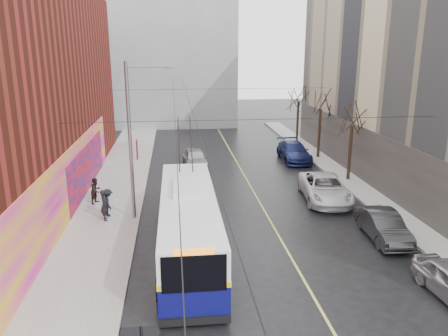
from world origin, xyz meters
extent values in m
plane|color=black|center=(0.00, 0.00, 0.00)|extent=(140.00, 140.00, 0.00)
cube|color=gray|center=(-8.00, 12.00, 0.07)|extent=(4.00, 60.00, 0.15)
cube|color=gray|center=(9.00, 12.00, 0.07)|extent=(2.00, 60.00, 0.15)
cube|color=#BFB74C|center=(1.50, 14.00, 0.00)|extent=(0.12, 50.00, 0.01)
cube|color=#E705BC|center=(-9.96, 10.00, 2.00)|extent=(0.08, 28.00, 4.00)
cube|color=navy|center=(-9.92, 16.00, 1.60)|extent=(0.06, 12.00, 3.20)
cube|color=#4C4742|center=(9.97, 14.00, 2.00)|extent=(0.06, 36.00, 4.00)
cube|color=gray|center=(-6.00, 45.00, 9.00)|extent=(20.00, 12.00, 18.00)
cylinder|color=slate|center=(-6.30, 10.00, 4.50)|extent=(0.20, 0.20, 9.00)
cube|color=maroon|center=(-5.95, 10.00, 4.20)|extent=(0.04, 0.60, 1.10)
cylinder|color=slate|center=(-5.10, 10.00, 8.70)|extent=(2.40, 0.10, 0.10)
cube|color=slate|center=(-4.00, 10.00, 8.60)|extent=(0.50, 0.22, 0.12)
cylinder|color=black|center=(-3.80, 15.00, 6.20)|extent=(0.02, 60.00, 0.02)
cylinder|color=black|center=(-2.80, 15.00, 6.20)|extent=(0.02, 60.00, 0.02)
cylinder|color=black|center=(0.00, 6.00, 6.40)|extent=(18.00, 0.02, 0.02)
cylinder|color=black|center=(0.00, 22.00, 6.40)|extent=(18.00, 0.02, 0.02)
cylinder|color=black|center=(9.00, 16.00, 2.10)|extent=(0.24, 0.24, 4.20)
cylinder|color=black|center=(9.00, 23.00, 2.24)|extent=(0.24, 0.24, 4.48)
cylinder|color=black|center=(9.00, 30.00, 2.18)|extent=(0.24, 0.24, 4.37)
ellipsoid|color=slate|center=(-2.24, 8.43, 7.39)|extent=(0.44, 0.20, 0.12)
ellipsoid|color=slate|center=(-2.48, 10.42, 7.54)|extent=(0.44, 0.20, 0.12)
ellipsoid|color=slate|center=(-4.06, 11.44, 5.87)|extent=(0.44, 0.20, 0.12)
cube|color=#090A4A|center=(-3.30, 5.33, 0.94)|extent=(2.62, 11.84, 1.48)
cube|color=silver|center=(-3.30, 5.33, 2.32)|extent=(2.62, 11.84, 1.28)
cube|color=#EEB015|center=(-3.30, 5.33, 1.68)|extent=(2.66, 11.87, 0.22)
cube|color=black|center=(-3.33, -0.59, 2.17)|extent=(2.27, 0.05, 1.38)
cube|color=black|center=(-3.28, 11.25, 2.17)|extent=(2.27, 0.05, 1.18)
cube|color=black|center=(-4.60, 5.33, 2.22)|extent=(0.09, 10.84, 0.99)
cube|color=black|center=(-2.00, 5.32, 2.22)|extent=(0.09, 10.84, 0.99)
cube|color=silver|center=(-3.30, 6.31, 3.10)|extent=(1.39, 2.96, 0.30)
cube|color=black|center=(-3.33, -0.63, 0.34)|extent=(2.56, 0.13, 0.30)
cylinder|color=black|center=(-4.60, 1.39, 0.49)|extent=(0.30, 0.99, 0.99)
cylinder|color=black|center=(-2.04, 1.38, 0.49)|extent=(0.30, 0.99, 0.99)
cylinder|color=black|center=(-4.57, 9.28, 0.49)|extent=(0.30, 0.99, 0.99)
cylinder|color=black|center=(-2.00, 9.26, 0.49)|extent=(0.30, 0.99, 0.99)
cylinder|color=black|center=(-3.63, 9.76, 4.53)|extent=(0.08, 3.42, 2.42)
cylinder|color=black|center=(-2.94, 9.76, 4.53)|extent=(0.08, 3.42, 2.42)
imported|color=#2A2A2C|center=(6.79, 5.88, 0.73)|extent=(1.81, 4.54, 1.47)
imported|color=silver|center=(5.80, 12.10, 0.82)|extent=(3.33, 6.17, 1.64)
imported|color=navy|center=(6.60, 22.51, 0.81)|extent=(2.39, 5.63, 1.62)
imported|color=#A5A5AA|center=(-2.21, 21.18, 0.79)|extent=(2.15, 4.72, 1.57)
imported|color=black|center=(-7.93, 9.85, 1.05)|extent=(0.59, 0.75, 1.80)
imported|color=black|center=(-8.88, 12.80, 0.97)|extent=(0.91, 0.99, 1.65)
imported|color=black|center=(-7.81, 10.46, 0.97)|extent=(0.91, 1.20, 1.64)
camera|label=1|loc=(-3.86, -14.07, 9.66)|focal=35.00mm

